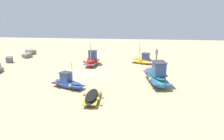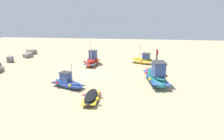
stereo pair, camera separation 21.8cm
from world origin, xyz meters
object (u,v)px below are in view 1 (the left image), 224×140
object	(u,v)px
person_walking	(157,53)
mooring_buoy_0	(148,70)
fishing_boat_1	(143,60)
fishing_boat_0	(157,76)
fishing_boat_2	(92,61)
fishing_boat_4	(92,97)
fishing_boat_3	(68,83)

from	to	relation	value
person_walking	mooring_buoy_0	world-z (taller)	person_walking
fishing_boat_1	person_walking	distance (m)	3.04
fishing_boat_1	mooring_buoy_0	bearing A→B (deg)	-64.40
fishing_boat_0	mooring_buoy_0	bearing A→B (deg)	-178.13
fishing_boat_1	fishing_boat_2	world-z (taller)	fishing_boat_2
fishing_boat_4	fishing_boat_2	bearing A→B (deg)	-171.38
fishing_boat_0	fishing_boat_1	distance (m)	8.27
person_walking	mooring_buoy_0	size ratio (longest dim) A/B	2.41
mooring_buoy_0	fishing_boat_0	bearing A→B (deg)	-168.66
fishing_boat_0	fishing_boat_1	world-z (taller)	fishing_boat_0
person_walking	fishing_boat_1	bearing A→B (deg)	-154.40
fishing_boat_1	fishing_boat_4	bearing A→B (deg)	-89.31
fishing_boat_3	fishing_boat_4	xyz separation A→B (m)	(-3.00, -2.94, -0.14)
fishing_boat_0	mooring_buoy_0	distance (m)	3.57
fishing_boat_1	person_walking	xyz separation A→B (m)	(2.19, -2.06, 0.46)
fishing_boat_2	fishing_boat_3	distance (m)	8.50
fishing_boat_2	fishing_boat_4	size ratio (longest dim) A/B	1.10
fishing_boat_4	mooring_buoy_0	xyz separation A→B (m)	(8.36, -5.17, 0.07)
mooring_buoy_0	fishing_boat_2	bearing A→B (deg)	66.62
fishing_boat_2	fishing_boat_4	distance (m)	11.62
fishing_boat_4	fishing_boat_0	bearing A→B (deg)	128.58
fishing_boat_1	person_walking	size ratio (longest dim) A/B	2.06
fishing_boat_2	fishing_boat_0	bearing A→B (deg)	-123.62
fishing_boat_1	fishing_boat_2	size ratio (longest dim) A/B	0.95
fishing_boat_1	mooring_buoy_0	world-z (taller)	fishing_boat_1
fishing_boat_0	fishing_boat_4	bearing A→B (deg)	-59.69
fishing_boat_2	mooring_buoy_0	size ratio (longest dim) A/B	5.22
fishing_boat_0	fishing_boat_3	distance (m)	9.01
fishing_boat_0	fishing_boat_1	size ratio (longest dim) A/B	1.51
fishing_boat_3	fishing_boat_4	world-z (taller)	fishing_boat_3
fishing_boat_1	fishing_boat_2	distance (m)	6.94
fishing_boat_3	person_walking	distance (m)	15.68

